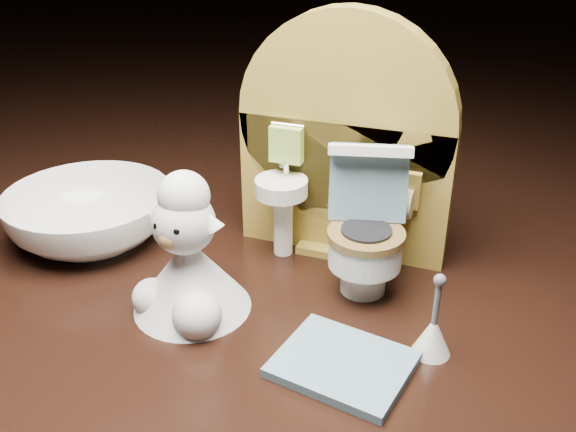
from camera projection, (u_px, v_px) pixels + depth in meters
backdrop_panel at (343, 153)px, 0.38m from camera, size 0.13×0.05×0.15m
toy_toilet at (366, 236)px, 0.36m from camera, size 0.05×0.06×0.09m
bath_mat at (343, 364)px, 0.31m from camera, size 0.07×0.06×0.00m
toilet_brush at (433, 333)px, 0.32m from camera, size 0.02×0.02×0.05m
plush_lamb at (188, 264)px, 0.34m from camera, size 0.06×0.06×0.08m
ceramic_bowl at (90, 216)px, 0.42m from camera, size 0.11×0.11×0.03m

